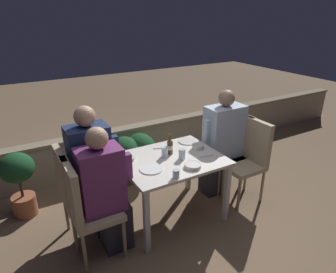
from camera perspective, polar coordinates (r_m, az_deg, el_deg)
ground_plane at (r=3.46m, az=0.53°, el=-14.71°), size 16.00×16.00×0.00m
parapet_wall at (r=4.35m, az=-8.45°, el=-1.97°), size 9.00×0.18×0.59m
dining_table at (r=3.12m, az=0.57°, el=-5.63°), size 1.03×0.82×0.71m
planter_hedge at (r=3.97m, az=-8.03°, el=-3.80°), size 0.81×0.47×0.61m
chair_left_near at (r=2.74m, az=-15.81°, el=-12.24°), size 0.43×0.42×0.97m
person_purple_stripe at (r=2.75m, az=-11.77°, el=-10.26°), size 0.47×0.26×1.25m
chair_left_far at (r=2.97m, az=-17.42°, el=-9.36°), size 0.43×0.42×0.97m
person_navy_jumper at (r=2.96m, az=-13.88°, el=-6.68°), size 0.47×0.26×1.35m
chair_right_near at (r=3.61m, az=15.26°, el=-3.17°), size 0.43×0.42×0.97m
chair_right_far at (r=3.80m, az=12.38°, el=-1.52°), size 0.43×0.42×0.97m
person_blue_shirt at (r=3.64m, az=10.08°, el=-1.21°), size 0.51×0.26×1.29m
beer_bottle at (r=3.14m, az=0.36°, el=-1.88°), size 0.06×0.06×0.22m
plate_0 at (r=3.46m, az=3.77°, el=-0.90°), size 0.22×0.22×0.01m
plate_1 at (r=2.87m, az=-3.22°, el=-6.19°), size 0.22×0.22×0.01m
bowl_0 at (r=3.29m, az=5.71°, el=-1.89°), size 0.13×0.13×0.05m
bowl_1 at (r=2.91m, az=4.74°, el=-5.50°), size 0.16×0.16×0.04m
bowl_2 at (r=3.06m, az=-7.43°, el=-4.13°), size 0.11×0.11×0.03m
glass_cup_0 at (r=2.72m, az=1.54°, el=-7.10°), size 0.06×0.06×0.08m
glass_cup_1 at (r=3.09m, az=-0.63°, el=-2.96°), size 0.07×0.07×0.11m
glass_cup_2 at (r=3.05m, az=2.68°, el=-3.32°), size 0.07×0.07×0.11m
fork_0 at (r=3.13m, az=7.24°, el=-3.75°), size 0.17×0.06×0.01m
fork_1 at (r=3.29m, az=-1.38°, el=-2.21°), size 0.17×0.08×0.01m
potted_plant at (r=3.59m, az=-26.51°, el=-7.16°), size 0.35×0.35×0.75m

